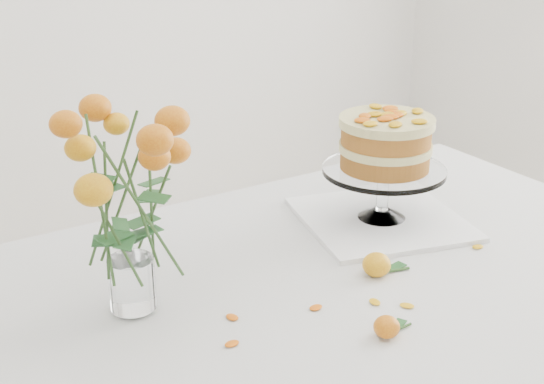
{
  "coord_description": "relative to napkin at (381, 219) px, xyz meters",
  "views": [
    {
      "loc": [
        -0.8,
        -1.03,
        1.45
      ],
      "look_at": [
        -0.09,
        0.1,
        0.9
      ],
      "focal_mm": 50.0,
      "sensor_mm": 36.0,
      "label": 1
    }
  ],
  "objects": [
    {
      "name": "table",
      "position": [
        -0.22,
        -0.13,
        -0.09
      ],
      "size": [
        1.43,
        0.93,
        0.76
      ],
      "color": "tan",
      "rests_on": "ground"
    },
    {
      "name": "napkin",
      "position": [
        0.0,
        0.0,
        0.0
      ],
      "size": [
        0.41,
        0.41,
        0.01
      ],
      "primitive_type": "cube",
      "rotation": [
        0.0,
        0.0,
        -0.25
      ],
      "color": "white",
      "rests_on": "table"
    },
    {
      "name": "cake_stand",
      "position": [
        0.0,
        0.0,
        0.17
      ],
      "size": [
        0.27,
        0.27,
        0.24
      ],
      "rotation": [
        0.0,
        0.0,
        0.16
      ],
      "color": "white",
      "rests_on": "napkin"
    },
    {
      "name": "rose_vase",
      "position": [
        -0.61,
        -0.06,
        0.23
      ],
      "size": [
        0.34,
        0.34,
        0.4
      ],
      "rotation": [
        0.0,
        0.0,
        0.38
      ],
      "color": "white",
      "rests_on": "table"
    },
    {
      "name": "loose_rose_near",
      "position": [
        -0.17,
        -0.19,
        0.02
      ],
      "size": [
        0.1,
        0.05,
        0.05
      ],
      "rotation": [
        0.0,
        0.0,
        -0.23
      ],
      "color": "#EEB114",
      "rests_on": "table"
    },
    {
      "name": "loose_rose_far",
      "position": [
        -0.29,
        -0.36,
        0.01
      ],
      "size": [
        0.08,
        0.04,
        0.04
      ],
      "rotation": [
        0.0,
        0.0,
        0.06
      ],
      "color": "#BD4D09",
      "rests_on": "table"
    },
    {
      "name": "stray_petal_a",
      "position": [
        -0.34,
        -0.23,
        -0.0
      ],
      "size": [
        0.03,
        0.02,
        0.0
      ],
      "primitive_type": "ellipsoid",
      "color": "#EFAC0F",
      "rests_on": "table"
    },
    {
      "name": "stray_petal_b",
      "position": [
        -0.24,
        -0.27,
        -0.0
      ],
      "size": [
        0.03,
        0.02,
        0.0
      ],
      "primitive_type": "ellipsoid",
      "color": "#EFAC0F",
      "rests_on": "table"
    },
    {
      "name": "stray_petal_c",
      "position": [
        -0.2,
        -0.31,
        -0.0
      ],
      "size": [
        0.03,
        0.02,
        0.0
      ],
      "primitive_type": "ellipsoid",
      "color": "#EFAC0F",
      "rests_on": "table"
    },
    {
      "name": "stray_petal_d",
      "position": [
        -0.48,
        -0.18,
        -0.0
      ],
      "size": [
        0.03,
        0.02,
        0.0
      ],
      "primitive_type": "ellipsoid",
      "color": "#EFAC0F",
      "rests_on": "table"
    },
    {
      "name": "stray_petal_e",
      "position": [
        -0.52,
        -0.25,
        -0.0
      ],
      "size": [
        0.03,
        0.02,
        0.0
      ],
      "primitive_type": "ellipsoid",
      "color": "#EFAC0F",
      "rests_on": "table"
    },
    {
      "name": "stray_petal_f",
      "position": [
        0.08,
        -0.21,
        -0.0
      ],
      "size": [
        0.03,
        0.02,
        0.0
      ],
      "primitive_type": "ellipsoid",
      "color": "#EFAC0F",
      "rests_on": "table"
    }
  ]
}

